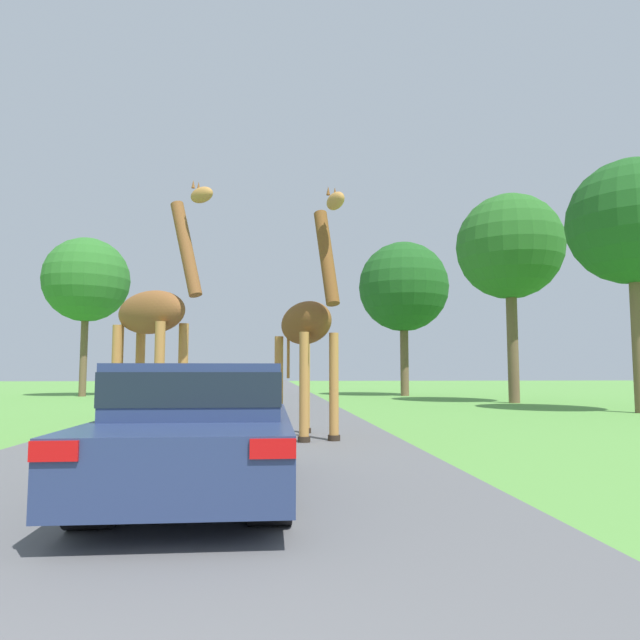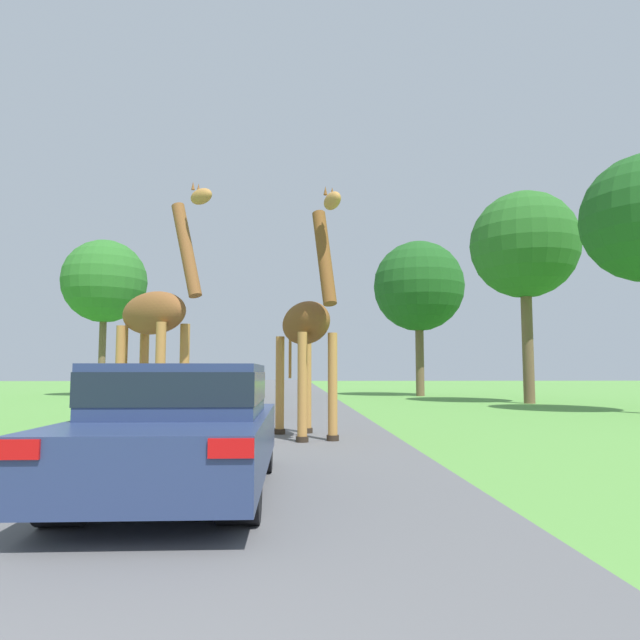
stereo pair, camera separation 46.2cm
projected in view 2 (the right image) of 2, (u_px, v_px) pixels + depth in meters
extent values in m
cube|color=#5B5B5E|center=(268.00, 396.00, 30.23)|extent=(6.84, 120.00, 0.00)
cylinder|color=#B77F3D|center=(333.00, 386.00, 10.57)|extent=(0.18, 0.18, 1.99)
cylinder|color=#2D2319|center=(333.00, 438.00, 10.49)|extent=(0.23, 0.23, 0.11)
cylinder|color=#B77F3D|center=(302.00, 387.00, 10.36)|extent=(0.18, 0.18, 1.99)
cylinder|color=#2D2319|center=(302.00, 439.00, 10.28)|extent=(0.23, 0.23, 0.11)
cylinder|color=#B77F3D|center=(307.00, 385.00, 11.90)|extent=(0.18, 0.18, 1.99)
cylinder|color=#2D2319|center=(307.00, 430.00, 11.81)|extent=(0.23, 0.23, 0.11)
cylinder|color=#B77F3D|center=(280.00, 385.00, 11.69)|extent=(0.18, 0.18, 1.99)
cylinder|color=#2D2319|center=(280.00, 432.00, 11.61)|extent=(0.23, 0.23, 0.11)
ellipsoid|color=brown|center=(305.00, 323.00, 11.24)|extent=(1.30, 2.15, 0.84)
cylinder|color=brown|center=(324.00, 257.00, 10.36)|extent=(0.48, 0.85, 1.85)
ellipsoid|color=#B77F3D|center=(332.00, 201.00, 10.07)|extent=(0.40, 0.61, 0.30)
cylinder|color=#B77F3D|center=(290.00, 352.00, 12.09)|extent=(0.06, 0.06, 1.10)
cone|color=brown|center=(332.00, 191.00, 10.27)|extent=(0.07, 0.07, 0.16)
cone|color=brown|center=(325.00, 191.00, 10.23)|extent=(0.07, 0.07, 0.16)
cylinder|color=#B77F3D|center=(184.00, 380.00, 11.21)|extent=(0.19, 0.19, 2.21)
cylinder|color=#2D2319|center=(183.00, 434.00, 11.11)|extent=(0.25, 0.25, 0.11)
cylinder|color=#B77F3D|center=(160.00, 380.00, 10.77)|extent=(0.19, 0.19, 2.21)
cylinder|color=#2D2319|center=(158.00, 437.00, 10.68)|extent=(0.25, 0.25, 0.11)
cylinder|color=#B77F3D|center=(144.00, 379.00, 12.06)|extent=(0.19, 0.19, 2.21)
cylinder|color=#2D2319|center=(142.00, 430.00, 11.97)|extent=(0.25, 0.25, 0.11)
cylinder|color=#B77F3D|center=(120.00, 380.00, 11.63)|extent=(0.19, 0.19, 2.21)
cylinder|color=#2D2319|center=(118.00, 432.00, 11.53)|extent=(0.25, 0.25, 0.11)
ellipsoid|color=brown|center=(153.00, 313.00, 11.54)|extent=(1.90, 1.79, 0.87)
cylinder|color=brown|center=(186.00, 250.00, 11.00)|extent=(0.79, 0.74, 1.93)
ellipsoid|color=#B77F3D|center=(201.00, 196.00, 10.83)|extent=(0.58, 0.55, 0.30)
cylinder|color=#B77F3D|center=(126.00, 344.00, 12.06)|extent=(0.07, 0.07, 1.22)
cone|color=brown|center=(199.00, 187.00, 11.01)|extent=(0.07, 0.07, 0.16)
cone|color=brown|center=(193.00, 186.00, 10.90)|extent=(0.07, 0.07, 0.16)
cube|color=navy|center=(182.00, 442.00, 5.98)|extent=(1.80, 4.09, 0.58)
cube|color=navy|center=(183.00, 390.00, 6.03)|extent=(1.62, 1.84, 0.53)
cube|color=#19232D|center=(183.00, 387.00, 6.04)|extent=(1.64, 1.86, 0.32)
cube|color=red|center=(16.00, 450.00, 3.93)|extent=(0.32, 0.03, 0.14)
cube|color=red|center=(231.00, 448.00, 3.99)|extent=(0.32, 0.03, 0.14)
cylinder|color=black|center=(143.00, 451.00, 7.15)|extent=(0.36, 0.56, 0.56)
cylinder|color=black|center=(258.00, 450.00, 7.22)|extent=(0.36, 0.56, 0.56)
cylinder|color=black|center=(64.00, 491.00, 4.71)|extent=(0.36, 0.56, 0.56)
cylinder|color=black|center=(239.00, 490.00, 4.77)|extent=(0.36, 0.56, 0.56)
cube|color=#561914|center=(210.00, 395.00, 16.88)|extent=(1.87, 4.09, 0.66)
cube|color=#561914|center=(211.00, 376.00, 16.93)|extent=(1.69, 1.84, 0.48)
cube|color=#19232D|center=(211.00, 375.00, 16.93)|extent=(1.71, 1.86, 0.29)
cube|color=red|center=(169.00, 389.00, 14.82)|extent=(0.34, 0.03, 0.16)
cube|color=red|center=(228.00, 389.00, 14.89)|extent=(0.34, 0.03, 0.16)
cylinder|color=black|center=(192.00, 403.00, 18.04)|extent=(0.37, 0.57, 0.57)
cylinder|color=black|center=(239.00, 403.00, 18.11)|extent=(0.37, 0.57, 0.57)
cylinder|color=black|center=(176.00, 408.00, 15.59)|extent=(0.37, 0.57, 0.57)
cylinder|color=black|center=(231.00, 408.00, 15.66)|extent=(0.37, 0.57, 0.57)
cube|color=#144C28|center=(209.00, 387.00, 27.79)|extent=(1.74, 3.95, 0.51)
cube|color=#144C28|center=(210.00, 376.00, 27.84)|extent=(1.56, 1.78, 0.53)
cube|color=#19232D|center=(210.00, 376.00, 27.84)|extent=(1.58, 1.80, 0.32)
cube|color=red|center=(187.00, 384.00, 25.80)|extent=(0.31, 0.03, 0.12)
cube|color=red|center=(219.00, 384.00, 25.86)|extent=(0.31, 0.03, 0.12)
cylinder|color=black|center=(199.00, 390.00, 28.92)|extent=(0.35, 0.67, 0.67)
cylinder|color=black|center=(227.00, 390.00, 28.98)|extent=(0.35, 0.67, 0.67)
cylinder|color=black|center=(191.00, 392.00, 26.56)|extent=(0.35, 0.67, 0.67)
cylinder|color=black|center=(221.00, 392.00, 26.62)|extent=(0.35, 0.67, 0.67)
cylinder|color=brown|center=(420.00, 347.00, 30.16)|extent=(0.44, 0.44, 5.11)
sphere|color=#1E561E|center=(419.00, 286.00, 30.45)|extent=(4.82, 4.82, 4.82)
cylinder|color=brown|center=(102.00, 344.00, 30.19)|extent=(0.37, 0.37, 5.44)
sphere|color=#2D7028|center=(105.00, 281.00, 30.50)|extent=(4.43, 4.43, 4.43)
cylinder|color=brown|center=(527.00, 331.00, 23.13)|extent=(0.44, 0.44, 5.83)
sphere|color=#286623|center=(524.00, 245.00, 23.46)|extent=(4.40, 4.40, 4.40)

